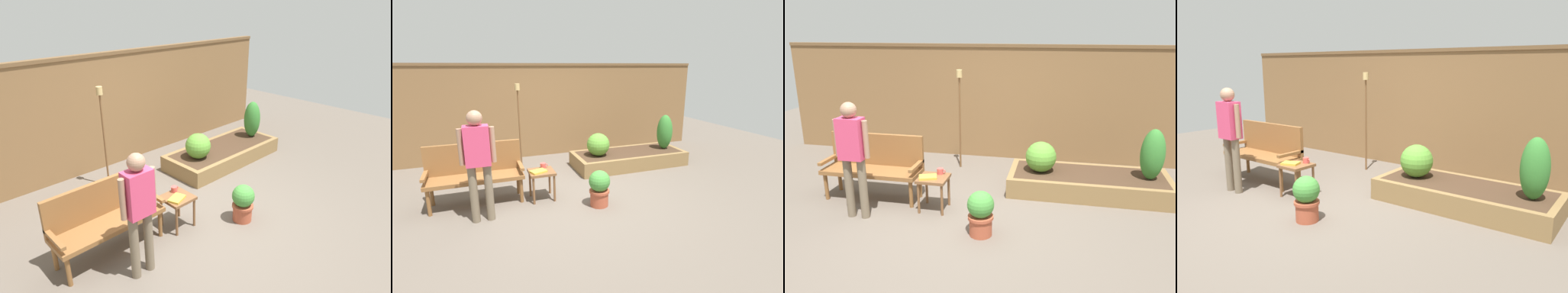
% 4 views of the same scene
% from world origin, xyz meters
% --- Properties ---
extents(ground_plane, '(14.00, 14.00, 0.00)m').
position_xyz_m(ground_plane, '(0.00, 0.00, 0.00)').
color(ground_plane, '#60564C').
extents(fence_back, '(8.40, 0.14, 2.16)m').
position_xyz_m(fence_back, '(0.00, 2.60, 1.09)').
color(fence_back, brown).
rests_on(fence_back, ground_plane).
extents(garden_bench, '(1.44, 0.48, 0.94)m').
position_xyz_m(garden_bench, '(-1.39, 0.38, 0.54)').
color(garden_bench, brown).
rests_on(garden_bench, ground_plane).
extents(side_table, '(0.40, 0.40, 0.48)m').
position_xyz_m(side_table, '(-0.40, 0.12, 0.40)').
color(side_table, brown).
rests_on(side_table, ground_plane).
extents(cup_on_table, '(0.12, 0.09, 0.08)m').
position_xyz_m(cup_on_table, '(-0.34, 0.25, 0.52)').
color(cup_on_table, '#CC4C47').
rests_on(cup_on_table, side_table).
extents(book_on_table, '(0.28, 0.24, 0.03)m').
position_xyz_m(book_on_table, '(-0.46, 0.06, 0.50)').
color(book_on_table, gold).
rests_on(book_on_table, side_table).
extents(potted_boxwood, '(0.33, 0.33, 0.57)m').
position_xyz_m(potted_boxwood, '(0.38, -0.43, 0.30)').
color(potted_boxwood, '#A84C33').
rests_on(potted_boxwood, ground_plane).
extents(raised_planter_bed, '(2.40, 1.00, 0.30)m').
position_xyz_m(raised_planter_bed, '(1.73, 1.16, 0.15)').
color(raised_planter_bed, olive).
rests_on(raised_planter_bed, ground_plane).
extents(shrub_near_bench, '(0.47, 0.47, 0.47)m').
position_xyz_m(shrub_near_bench, '(1.00, 1.13, 0.53)').
color(shrub_near_bench, brown).
rests_on(shrub_near_bench, raised_planter_bed).
extents(shrub_far_corner, '(0.34, 0.34, 0.76)m').
position_xyz_m(shrub_far_corner, '(2.60, 1.13, 0.68)').
color(shrub_far_corner, brown).
rests_on(shrub_far_corner, raised_planter_bed).
extents(tiki_torch, '(0.10, 0.10, 1.76)m').
position_xyz_m(tiki_torch, '(-0.47, 1.86, 1.20)').
color(tiki_torch, brown).
rests_on(tiki_torch, ground_plane).
extents(person_by_bench, '(0.47, 0.20, 1.56)m').
position_xyz_m(person_by_bench, '(-1.32, -0.30, 0.93)').
color(person_by_bench, '#70604C').
rests_on(person_by_bench, ground_plane).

